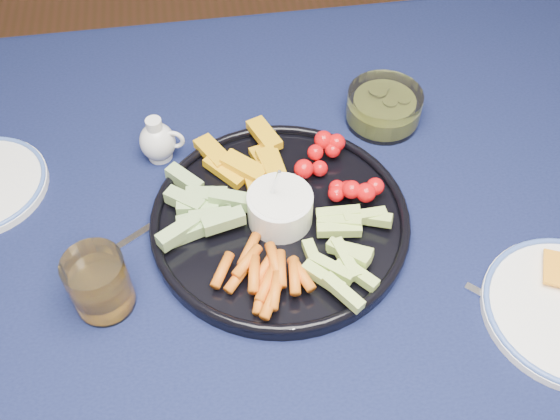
{
  "coord_description": "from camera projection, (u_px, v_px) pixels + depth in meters",
  "views": [
    {
      "loc": [
        -0.07,
        -0.53,
        1.47
      ],
      "look_at": [
        0.01,
        0.01,
        0.78
      ],
      "focal_mm": 40.0,
      "sensor_mm": 36.0,
      "label": 1
    }
  ],
  "objects": [
    {
      "name": "crudite_platter",
      "position": [
        278.0,
        217.0,
        0.89
      ],
      "size": [
        0.37,
        0.37,
        0.12
      ],
      "color": "black",
      "rests_on": "dining_table"
    },
    {
      "name": "creamer_pitcher",
      "position": [
        158.0,
        141.0,
        0.97
      ],
      "size": [
        0.07,
        0.06,
        0.08
      ],
      "color": "white",
      "rests_on": "dining_table"
    },
    {
      "name": "pickle_bowl",
      "position": [
        384.0,
        108.0,
        1.02
      ],
      "size": [
        0.12,
        0.12,
        0.06
      ],
      "color": "silver",
      "rests_on": "dining_table"
    },
    {
      "name": "fork_right",
      "position": [
        539.0,
        326.0,
        0.8
      ],
      "size": [
        0.14,
        0.14,
        0.0
      ],
      "color": "silver",
      "rests_on": "dining_table"
    },
    {
      "name": "dining_table",
      "position": [
        273.0,
        264.0,
        0.97
      ],
      "size": [
        1.67,
        1.07,
        0.75
      ],
      "color": "#483018",
      "rests_on": "ground"
    },
    {
      "name": "juice_tumbler",
      "position": [
        100.0,
        286.0,
        0.79
      ],
      "size": [
        0.08,
        0.08,
        0.09
      ],
      "color": "silver",
      "rests_on": "dining_table"
    },
    {
      "name": "fork_left",
      "position": [
        144.0,
        231.0,
        0.9
      ],
      "size": [
        0.16,
        0.11,
        0.0
      ],
      "color": "silver",
      "rests_on": "dining_table"
    }
  ]
}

